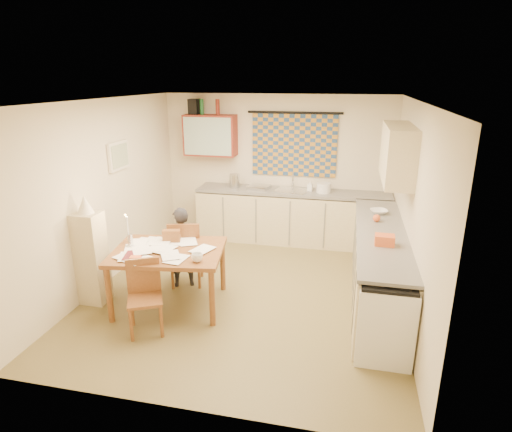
% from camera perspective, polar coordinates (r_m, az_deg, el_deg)
% --- Properties ---
extents(floor, '(4.00, 4.50, 0.02)m').
position_cam_1_polar(floor, '(5.92, -1.18, -9.94)').
color(floor, brown).
rests_on(floor, ground).
extents(ceiling, '(4.00, 4.50, 0.02)m').
position_cam_1_polar(ceiling, '(5.23, -1.36, 15.25)').
color(ceiling, white).
rests_on(ceiling, floor).
extents(wall_back, '(4.00, 0.02, 2.50)m').
position_cam_1_polar(wall_back, '(7.59, 2.80, 6.52)').
color(wall_back, beige).
rests_on(wall_back, floor).
extents(wall_front, '(4.00, 0.02, 2.50)m').
position_cam_1_polar(wall_front, '(3.43, -10.31, -8.50)').
color(wall_front, beige).
rests_on(wall_front, floor).
extents(wall_left, '(0.02, 4.50, 2.50)m').
position_cam_1_polar(wall_left, '(6.21, -19.60, 2.87)').
color(wall_left, beige).
rests_on(wall_left, floor).
extents(wall_right, '(0.02, 4.50, 2.50)m').
position_cam_1_polar(wall_right, '(5.35, 20.15, 0.46)').
color(wall_right, beige).
rests_on(wall_right, floor).
extents(window_blind, '(1.45, 0.03, 1.05)m').
position_cam_1_polar(window_blind, '(7.44, 5.10, 9.36)').
color(window_blind, navy).
rests_on(window_blind, wall_back).
extents(curtain_rod, '(1.60, 0.04, 0.04)m').
position_cam_1_polar(curtain_rod, '(7.36, 5.20, 13.57)').
color(curtain_rod, black).
rests_on(curtain_rod, wall_back).
extents(wall_cabinet, '(0.90, 0.34, 0.70)m').
position_cam_1_polar(wall_cabinet, '(7.60, -6.10, 10.66)').
color(wall_cabinet, maroon).
rests_on(wall_cabinet, wall_back).
extents(wall_cabinet_glass, '(0.84, 0.02, 0.64)m').
position_cam_1_polar(wall_cabinet_glass, '(7.45, -6.52, 10.49)').
color(wall_cabinet_glass, '#99B2A5').
rests_on(wall_cabinet_glass, wall_back).
extents(upper_cabinet_right, '(0.34, 1.30, 0.70)m').
position_cam_1_polar(upper_cabinet_right, '(5.73, 18.35, 7.95)').
color(upper_cabinet_right, '#C6B585').
rests_on(upper_cabinet_right, wall_right).
extents(framed_print, '(0.04, 0.50, 0.40)m').
position_cam_1_polar(framed_print, '(6.44, -17.87, 7.66)').
color(framed_print, silver).
rests_on(framed_print, wall_left).
extents(print_canvas, '(0.01, 0.42, 0.32)m').
position_cam_1_polar(print_canvas, '(6.42, -17.67, 7.66)').
color(print_canvas, beige).
rests_on(print_canvas, wall_left).
extents(counter_back, '(3.30, 0.62, 0.92)m').
position_cam_1_polar(counter_back, '(7.45, 4.83, -0.11)').
color(counter_back, '#C6B585').
rests_on(counter_back, floor).
extents(counter_right, '(0.62, 2.95, 0.92)m').
position_cam_1_polar(counter_right, '(5.78, 16.00, -6.28)').
color(counter_right, '#C6B585').
rests_on(counter_right, floor).
extents(stove, '(0.55, 0.55, 0.86)m').
position_cam_1_polar(stove, '(4.66, 16.76, -12.91)').
color(stove, white).
rests_on(stove, floor).
extents(sink, '(0.63, 0.56, 0.10)m').
position_cam_1_polar(sink, '(7.33, 4.81, 3.08)').
color(sink, silver).
rests_on(sink, counter_back).
extents(tap, '(0.03, 0.03, 0.28)m').
position_cam_1_polar(tap, '(7.46, 4.95, 4.77)').
color(tap, silver).
rests_on(tap, counter_back).
extents(dish_rack, '(0.40, 0.35, 0.06)m').
position_cam_1_polar(dish_rack, '(7.41, 0.39, 3.87)').
color(dish_rack, silver).
rests_on(dish_rack, counter_back).
extents(kettle, '(0.23, 0.23, 0.24)m').
position_cam_1_polar(kettle, '(7.49, -2.88, 4.70)').
color(kettle, silver).
rests_on(kettle, counter_back).
extents(mixing_bowl, '(0.24, 0.24, 0.16)m').
position_cam_1_polar(mixing_bowl, '(7.25, 9.01, 3.74)').
color(mixing_bowl, white).
rests_on(mixing_bowl, counter_back).
extents(soap_bottle, '(0.10, 0.10, 0.18)m').
position_cam_1_polar(soap_bottle, '(7.32, 7.21, 4.02)').
color(soap_bottle, white).
rests_on(soap_bottle, counter_back).
extents(bowl, '(0.37, 0.37, 0.06)m').
position_cam_1_polar(bowl, '(6.30, 16.07, 0.57)').
color(bowl, white).
rests_on(bowl, counter_right).
extents(orange_bag, '(0.22, 0.17, 0.12)m').
position_cam_1_polar(orange_bag, '(5.14, 16.77, -3.09)').
color(orange_bag, orange).
rests_on(orange_bag, counter_right).
extents(fruit_orange, '(0.10, 0.10, 0.10)m').
position_cam_1_polar(fruit_orange, '(5.93, 15.78, -0.27)').
color(fruit_orange, orange).
rests_on(fruit_orange, counter_right).
extents(speaker, '(0.17, 0.21, 0.26)m').
position_cam_1_polar(speaker, '(7.65, -8.24, 14.24)').
color(speaker, black).
rests_on(speaker, wall_cabinet).
extents(bottle_green, '(0.08, 0.08, 0.26)m').
position_cam_1_polar(bottle_green, '(7.60, -7.25, 14.25)').
color(bottle_green, '#195926').
rests_on(bottle_green, wall_cabinet).
extents(bottle_brown, '(0.07, 0.07, 0.26)m').
position_cam_1_polar(bottle_brown, '(7.51, -5.14, 14.28)').
color(bottle_brown, maroon).
rests_on(bottle_brown, wall_cabinet).
extents(dining_table, '(1.47, 1.20, 0.75)m').
position_cam_1_polar(dining_table, '(5.51, -11.41, -8.01)').
color(dining_table, brown).
rests_on(dining_table, floor).
extents(chair_far, '(0.51, 0.51, 0.94)m').
position_cam_1_polar(chair_far, '(6.05, -9.19, -6.35)').
color(chair_far, brown).
rests_on(chair_far, floor).
extents(chair_near, '(0.50, 0.50, 0.83)m').
position_cam_1_polar(chair_near, '(5.09, -14.46, -12.08)').
color(chair_near, brown).
rests_on(chair_near, floor).
extents(person, '(0.62, 0.58, 1.13)m').
position_cam_1_polar(person, '(5.90, -9.88, -4.14)').
color(person, black).
rests_on(person, floor).
extents(shelf_stand, '(0.32, 0.30, 1.19)m').
position_cam_1_polar(shelf_stand, '(5.78, -21.06, -5.28)').
color(shelf_stand, '#C6B585').
rests_on(shelf_stand, floor).
extents(lampshade, '(0.20, 0.20, 0.22)m').
position_cam_1_polar(lampshade, '(5.55, -21.87, 1.44)').
color(lampshade, silver).
rests_on(lampshade, shelf_stand).
extents(letter_rack, '(0.24, 0.15, 0.16)m').
position_cam_1_polar(letter_rack, '(5.57, -11.21, -2.63)').
color(letter_rack, brown).
rests_on(letter_rack, dining_table).
extents(mug, '(0.21, 0.21, 0.10)m').
position_cam_1_polar(mug, '(4.95, -7.85, -5.51)').
color(mug, white).
rests_on(mug, dining_table).
extents(magazine, '(0.34, 0.38, 0.03)m').
position_cam_1_polar(magazine, '(5.27, -17.14, -5.11)').
color(magazine, maroon).
rests_on(magazine, dining_table).
extents(book, '(0.29, 0.32, 0.02)m').
position_cam_1_polar(book, '(5.39, -16.27, -4.56)').
color(book, orange).
rests_on(book, dining_table).
extents(orange_box, '(0.13, 0.10, 0.04)m').
position_cam_1_polar(orange_box, '(5.16, -15.79, -5.43)').
color(orange_box, orange).
rests_on(orange_box, dining_table).
extents(eyeglasses, '(0.13, 0.06, 0.02)m').
position_cam_1_polar(eyeglasses, '(5.05, -10.88, -5.70)').
color(eyeglasses, black).
rests_on(eyeglasses, dining_table).
extents(candle_holder, '(0.07, 0.07, 0.18)m').
position_cam_1_polar(candle_holder, '(5.51, -16.40, -3.19)').
color(candle_holder, silver).
rests_on(candle_holder, dining_table).
extents(candle, '(0.03, 0.03, 0.22)m').
position_cam_1_polar(candle, '(5.46, -16.80, -1.17)').
color(candle, white).
rests_on(candle, dining_table).
extents(candle_flame, '(0.02, 0.02, 0.02)m').
position_cam_1_polar(candle_flame, '(5.45, -17.03, 0.12)').
color(candle_flame, '#FFCC66').
rests_on(candle_flame, dining_table).
extents(papers, '(1.15, 1.01, 0.03)m').
position_cam_1_polar(papers, '(5.41, -13.05, -4.14)').
color(papers, white).
rests_on(papers, dining_table).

